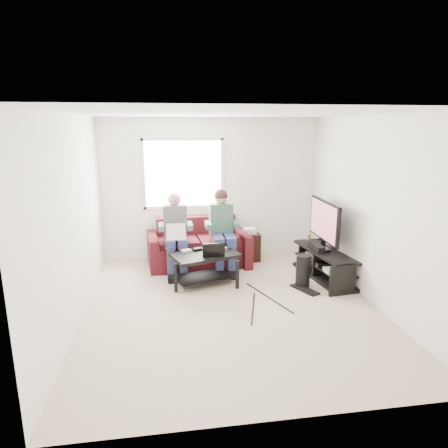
# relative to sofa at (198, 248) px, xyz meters

# --- Properties ---
(floor) EXTENTS (4.50, 4.50, 0.00)m
(floor) POSITION_rel_sofa_xyz_m (0.29, -1.82, -0.31)
(floor) COLOR beige
(floor) RESTS_ON ground
(ceiling) EXTENTS (4.50, 4.50, 0.00)m
(ceiling) POSITION_rel_sofa_xyz_m (0.29, -1.82, 2.29)
(ceiling) COLOR white
(ceiling) RESTS_ON wall_back
(wall_back) EXTENTS (4.50, 0.00, 4.50)m
(wall_back) POSITION_rel_sofa_xyz_m (0.29, 0.43, 0.99)
(wall_back) COLOR white
(wall_back) RESTS_ON floor
(wall_front) EXTENTS (4.50, 0.00, 4.50)m
(wall_front) POSITION_rel_sofa_xyz_m (0.29, -4.07, 0.99)
(wall_front) COLOR white
(wall_front) RESTS_ON floor
(wall_left) EXTENTS (0.00, 4.50, 4.50)m
(wall_left) POSITION_rel_sofa_xyz_m (-1.71, -1.82, 0.99)
(wall_left) COLOR white
(wall_left) RESTS_ON floor
(wall_right) EXTENTS (0.00, 4.50, 4.50)m
(wall_right) POSITION_rel_sofa_xyz_m (2.29, -1.82, 0.99)
(wall_right) COLOR white
(wall_right) RESTS_ON floor
(window) EXTENTS (1.48, 0.04, 1.28)m
(window) POSITION_rel_sofa_xyz_m (-0.21, 0.41, 1.29)
(window) COLOR white
(window) RESTS_ON wall_back
(sofa) EXTENTS (1.84, 0.96, 0.83)m
(sofa) POSITION_rel_sofa_xyz_m (0.00, 0.00, 0.00)
(sofa) COLOR #4E1315
(sofa) RESTS_ON floor
(person_left) EXTENTS (0.40, 0.71, 1.34)m
(person_left) POSITION_rel_sofa_xyz_m (-0.40, -0.30, 0.42)
(person_left) COLOR navy
(person_left) RESTS_ON sofa
(person_right) EXTENTS (0.40, 0.71, 1.39)m
(person_right) POSITION_rel_sofa_xyz_m (0.40, -0.28, 0.48)
(person_right) COLOR navy
(person_right) RESTS_ON sofa
(laptop_silver) EXTENTS (0.32, 0.23, 0.24)m
(laptop_silver) POSITION_rel_sofa_xyz_m (-0.40, -0.53, 0.40)
(laptop_silver) COLOR silver
(laptop_silver) RESTS_ON person_left
(coffee_table) EXTENTS (1.15, 0.90, 0.50)m
(coffee_table) POSITION_rel_sofa_xyz_m (0.03, -0.93, 0.06)
(coffee_table) COLOR black
(coffee_table) RESTS_ON floor
(laptop_black) EXTENTS (0.39, 0.32, 0.24)m
(laptop_black) POSITION_rel_sofa_xyz_m (0.15, -1.01, 0.31)
(laptop_black) COLOR black
(laptop_black) RESTS_ON coffee_table
(controller_a) EXTENTS (0.16, 0.13, 0.04)m
(controller_a) POSITION_rel_sofa_xyz_m (-0.25, -0.81, 0.21)
(controller_a) COLOR silver
(controller_a) RESTS_ON coffee_table
(controller_b) EXTENTS (0.17, 0.14, 0.04)m
(controller_b) POSITION_rel_sofa_xyz_m (-0.07, -0.75, 0.21)
(controller_b) COLOR black
(controller_b) RESTS_ON coffee_table
(controller_c) EXTENTS (0.16, 0.12, 0.04)m
(controller_c) POSITION_rel_sofa_xyz_m (0.33, -0.78, 0.21)
(controller_c) COLOR gray
(controller_c) RESTS_ON coffee_table
(tv_stand) EXTENTS (0.62, 1.48, 0.47)m
(tv_stand) POSITION_rel_sofa_xyz_m (1.99, -1.00, -0.10)
(tv_stand) COLOR black
(tv_stand) RESTS_ON floor
(tv) EXTENTS (0.12, 1.10, 0.81)m
(tv) POSITION_rel_sofa_xyz_m (1.99, -0.90, 0.62)
(tv) COLOR black
(tv) RESTS_ON tv_stand
(soundbar) EXTENTS (0.12, 0.50, 0.10)m
(soundbar) POSITION_rel_sofa_xyz_m (1.87, -0.90, 0.21)
(soundbar) COLOR black
(soundbar) RESTS_ON tv_stand
(drink_cup) EXTENTS (0.08, 0.08, 0.12)m
(drink_cup) POSITION_rel_sofa_xyz_m (1.94, -0.37, 0.22)
(drink_cup) COLOR #9D6643
(drink_cup) RESTS_ON tv_stand
(console_white) EXTENTS (0.30, 0.22, 0.06)m
(console_white) POSITION_rel_sofa_xyz_m (1.99, -1.40, -0.03)
(console_white) COLOR silver
(console_white) RESTS_ON tv_stand
(console_grey) EXTENTS (0.34, 0.26, 0.08)m
(console_grey) POSITION_rel_sofa_xyz_m (1.99, -0.70, -0.02)
(console_grey) COLOR gray
(console_grey) RESTS_ON tv_stand
(console_black) EXTENTS (0.38, 0.30, 0.07)m
(console_black) POSITION_rel_sofa_xyz_m (1.99, -1.05, -0.02)
(console_black) COLOR black
(console_black) RESTS_ON tv_stand
(subwoofer) EXTENTS (0.22, 0.22, 0.51)m
(subwoofer) POSITION_rel_sofa_xyz_m (1.53, -1.27, -0.06)
(subwoofer) COLOR black
(subwoofer) RESTS_ON floor
(keyboard_floor) EXTENTS (0.36, 0.52, 0.03)m
(keyboard_floor) POSITION_rel_sofa_xyz_m (1.50, -1.44, -0.30)
(keyboard_floor) COLOR black
(keyboard_floor) RESTS_ON floor
(end_table) EXTENTS (0.35, 0.35, 0.62)m
(end_table) POSITION_rel_sofa_xyz_m (0.97, 0.08, -0.03)
(end_table) COLOR black
(end_table) RESTS_ON floor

